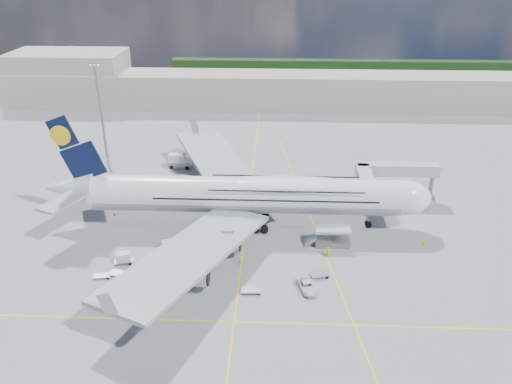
{
  "coord_description": "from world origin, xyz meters",
  "views": [
    {
      "loc": [
        5.88,
        -79.38,
        51.18
      ],
      "look_at": [
        2.17,
        8.0,
        8.44
      ],
      "focal_mm": 35.0,
      "sensor_mm": 36.0,
      "label": 1
    }
  ],
  "objects_px": {
    "crew_loader": "(332,238)",
    "crew_wing": "(147,279)",
    "dolly_nose_near": "(320,275)",
    "cone_wing_left_outer": "(211,162)",
    "cone_wing_right_inner": "(170,282)",
    "service_van": "(307,286)",
    "catering_truck_outer": "(180,162)",
    "cone_wing_right_outer": "(140,307)",
    "crew_tug": "(241,261)",
    "airliner": "(247,194)",
    "dolly_nose_far": "(251,290)",
    "crew_van": "(328,251)",
    "catering_truck_inner": "(246,181)",
    "cargo_loader": "(331,239)",
    "dolly_row_a": "(119,273)",
    "baggage_tug": "(211,242)",
    "dolly_back": "(102,276)",
    "light_mast": "(101,110)",
    "dolly_row_c": "(168,245)",
    "crew_nose": "(423,243)",
    "cone_tail": "(114,214)",
    "cone_wing_left_inner": "(212,179)",
    "cone_nose": "(426,209)",
    "jet_bridge": "(385,175)",
    "dolly_row_b": "(123,258)"
  },
  "relations": [
    {
      "from": "cone_wing_right_inner",
      "to": "cone_wing_left_inner",
      "type": "bearing_deg",
      "value": 87.55
    },
    {
      "from": "light_mast",
      "to": "dolly_nose_near",
      "type": "distance_m",
      "value": 76.44
    },
    {
      "from": "crew_wing",
      "to": "crew_tug",
      "type": "distance_m",
      "value": 16.76
    },
    {
      "from": "dolly_nose_near",
      "to": "cone_wing_left_outer",
      "type": "height_order",
      "value": "cone_wing_left_outer"
    },
    {
      "from": "dolly_back",
      "to": "crew_nose",
      "type": "bearing_deg",
      "value": 3.36
    },
    {
      "from": "crew_van",
      "to": "cargo_loader",
      "type": "bearing_deg",
      "value": -42.95
    },
    {
      "from": "crew_van",
      "to": "cone_wing_right_inner",
      "type": "distance_m",
      "value": 29.19
    },
    {
      "from": "cargo_loader",
      "to": "dolly_row_b",
      "type": "bearing_deg",
      "value": -168.29
    },
    {
      "from": "cone_tail",
      "to": "cone_wing_right_outer",
      "type": "bearing_deg",
      "value": -66.45
    },
    {
      "from": "airliner",
      "to": "dolly_nose_far",
      "type": "bearing_deg",
      "value": -85.12
    },
    {
      "from": "dolly_row_b",
      "to": "crew_loader",
      "type": "bearing_deg",
      "value": -2.08
    },
    {
      "from": "cone_tail",
      "to": "catering_truck_outer",
      "type": "bearing_deg",
      "value": 70.03
    },
    {
      "from": "dolly_nose_near",
      "to": "baggage_tug",
      "type": "xyz_separation_m",
      "value": [
        -20.16,
        9.36,
        0.35
      ]
    },
    {
      "from": "crew_tug",
      "to": "cone_wing_right_inner",
      "type": "relative_size",
      "value": 2.36
    },
    {
      "from": "cargo_loader",
      "to": "crew_wing",
      "type": "xyz_separation_m",
      "value": [
        -32.39,
        -13.79,
        -0.33
      ]
    },
    {
      "from": "dolly_nose_near",
      "to": "dolly_row_a",
      "type": "bearing_deg",
      "value": 167.5
    },
    {
      "from": "airliner",
      "to": "crew_van",
      "type": "xyz_separation_m",
      "value": [
        15.61,
        -11.06,
        -5.95
      ]
    },
    {
      "from": "light_mast",
      "to": "dolly_row_c",
      "type": "bearing_deg",
      "value": -60.25
    },
    {
      "from": "cone_wing_right_inner",
      "to": "dolly_nose_far",
      "type": "bearing_deg",
      "value": -7.25
    },
    {
      "from": "crew_loader",
      "to": "crew_wing",
      "type": "xyz_separation_m",
      "value": [
        -32.71,
        -14.81,
        0.17
      ]
    },
    {
      "from": "dolly_row_a",
      "to": "crew_tug",
      "type": "relative_size",
      "value": 2.49
    },
    {
      "from": "cone_wing_right_outer",
      "to": "catering_truck_outer",
      "type": "bearing_deg",
      "value": 93.74
    },
    {
      "from": "jet_bridge",
      "to": "cone_wing_right_inner",
      "type": "height_order",
      "value": "jet_bridge"
    },
    {
      "from": "dolly_row_c",
      "to": "crew_nose",
      "type": "distance_m",
      "value": 48.53
    },
    {
      "from": "dolly_back",
      "to": "crew_loader",
      "type": "distance_m",
      "value": 43.03
    },
    {
      "from": "cone_wing_left_inner",
      "to": "cone_wing_left_outer",
      "type": "height_order",
      "value": "cone_wing_left_outer"
    },
    {
      "from": "crew_van",
      "to": "cone_wing_left_inner",
      "type": "relative_size",
      "value": 3.8
    },
    {
      "from": "crew_tug",
      "to": "cone_wing_right_inner",
      "type": "height_order",
      "value": "crew_tug"
    },
    {
      "from": "dolly_row_b",
      "to": "cone_wing_right_inner",
      "type": "relative_size",
      "value": 5.77
    },
    {
      "from": "crew_van",
      "to": "cone_wing_left_outer",
      "type": "relative_size",
      "value": 3.5
    },
    {
      "from": "dolly_nose_far",
      "to": "crew_tug",
      "type": "distance_m",
      "value": 8.34
    },
    {
      "from": "dolly_nose_far",
      "to": "crew_wing",
      "type": "relative_size",
      "value": 1.81
    },
    {
      "from": "cone_wing_right_inner",
      "to": "service_van",
      "type": "bearing_deg",
      "value": -1.78
    },
    {
      "from": "cone_nose",
      "to": "service_van",
      "type": "bearing_deg",
      "value": -132.82
    },
    {
      "from": "dolly_nose_far",
      "to": "crew_tug",
      "type": "height_order",
      "value": "crew_tug"
    },
    {
      "from": "catering_truck_inner",
      "to": "cargo_loader",
      "type": "bearing_deg",
      "value": -64.73
    },
    {
      "from": "airliner",
      "to": "cone_wing_right_inner",
      "type": "bearing_deg",
      "value": -119.78
    },
    {
      "from": "dolly_back",
      "to": "cone_wing_right_outer",
      "type": "bearing_deg",
      "value": -51.65
    },
    {
      "from": "crew_nose",
      "to": "crew_loader",
      "type": "relative_size",
      "value": 1.07
    },
    {
      "from": "crew_wing",
      "to": "cone_wing_left_outer",
      "type": "height_order",
      "value": "crew_wing"
    },
    {
      "from": "airliner",
      "to": "light_mast",
      "type": "relative_size",
      "value": 3.1
    },
    {
      "from": "cargo_loader",
      "to": "catering_truck_outer",
      "type": "distance_m",
      "value": 50.55
    },
    {
      "from": "cone_tail",
      "to": "dolly_nose_far",
      "type": "bearing_deg",
      "value": -39.64
    },
    {
      "from": "dolly_row_a",
      "to": "baggage_tug",
      "type": "distance_m",
      "value": 18.15
    },
    {
      "from": "jet_bridge",
      "to": "catering_truck_outer",
      "type": "bearing_deg",
      "value": 159.85
    },
    {
      "from": "cone_wing_left_inner",
      "to": "cone_wing_left_outer",
      "type": "distance_m",
      "value": 10.37
    },
    {
      "from": "catering_truck_outer",
      "to": "cone_wing_right_outer",
      "type": "xyz_separation_m",
      "value": [
        3.68,
        -56.29,
        -1.49
      ]
    },
    {
      "from": "baggage_tug",
      "to": "crew_tug",
      "type": "height_order",
      "value": "baggage_tug"
    },
    {
      "from": "baggage_tug",
      "to": "cone_wing_right_inner",
      "type": "relative_size",
      "value": 4.37
    },
    {
      "from": "catering_truck_inner",
      "to": "crew_van",
      "type": "xyz_separation_m",
      "value": [
        16.87,
        -28.84,
        -0.81
      ]
    }
  ]
}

